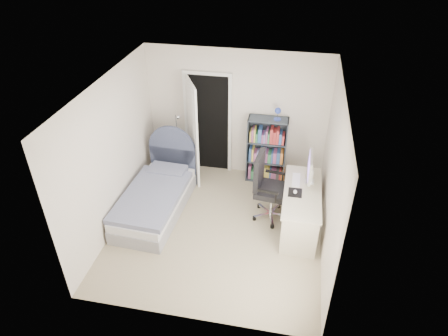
% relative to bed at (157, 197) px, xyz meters
% --- Properties ---
extents(room_shell, '(3.50, 3.70, 2.60)m').
position_rel_bed_xyz_m(room_shell, '(1.15, -0.28, 0.98)').
color(room_shell, gray).
rests_on(room_shell, ground).
extents(door, '(0.92, 0.75, 2.06)m').
position_rel_bed_xyz_m(door, '(0.46, 1.26, 0.76)').
color(door, black).
rests_on(door, ground).
extents(bed, '(1.02, 2.01, 1.21)m').
position_rel_bed_xyz_m(bed, '(0.00, 0.00, 0.00)').
color(bed, gray).
rests_on(bed, ground).
extents(nightstand, '(0.36, 0.36, 0.55)m').
position_rel_bed_xyz_m(nightstand, '(0.11, 1.17, 0.08)').
color(nightstand, tan).
rests_on(nightstand, ground).
extents(floor_lamp, '(0.19, 0.19, 1.33)m').
position_rel_bed_xyz_m(floor_lamp, '(0.09, 1.14, 0.27)').
color(floor_lamp, silver).
rests_on(floor_lamp, ground).
extents(bookcase, '(0.75, 0.32, 1.56)m').
position_rel_bed_xyz_m(bookcase, '(1.78, 1.32, 0.32)').
color(bookcase, '#343C47').
rests_on(bookcase, ground).
extents(desk, '(0.60, 1.49, 1.22)m').
position_rel_bed_xyz_m(desk, '(2.49, 0.03, 0.12)').
color(desk, beige).
rests_on(desk, ground).
extents(office_chair, '(0.64, 0.66, 1.22)m').
position_rel_bed_xyz_m(office_chair, '(1.90, 0.20, 0.40)').
color(office_chair, silver).
rests_on(office_chair, ground).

